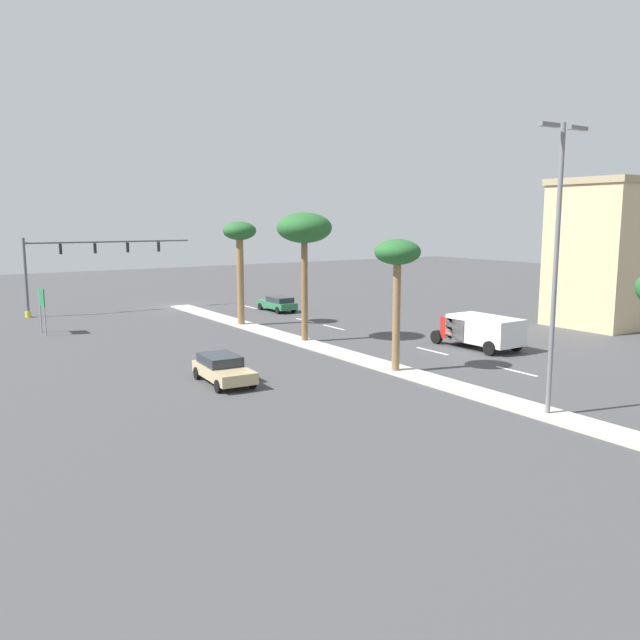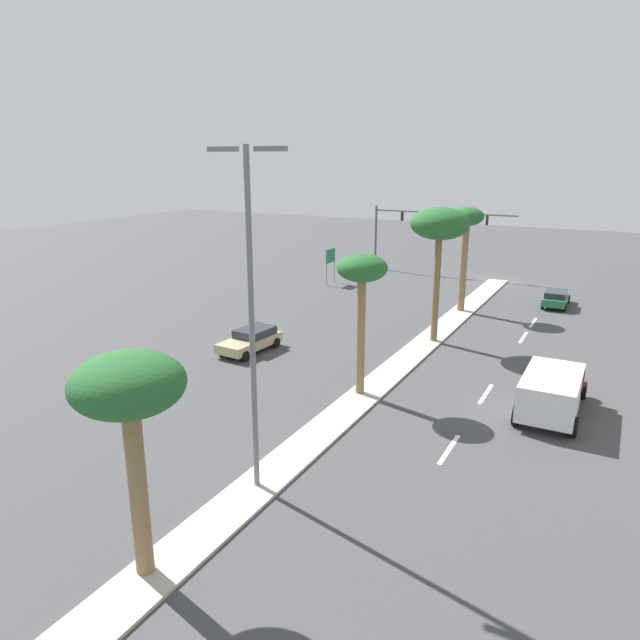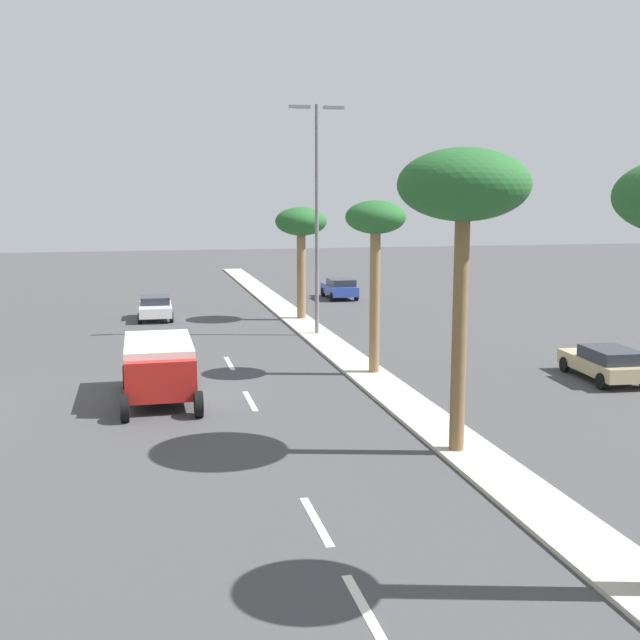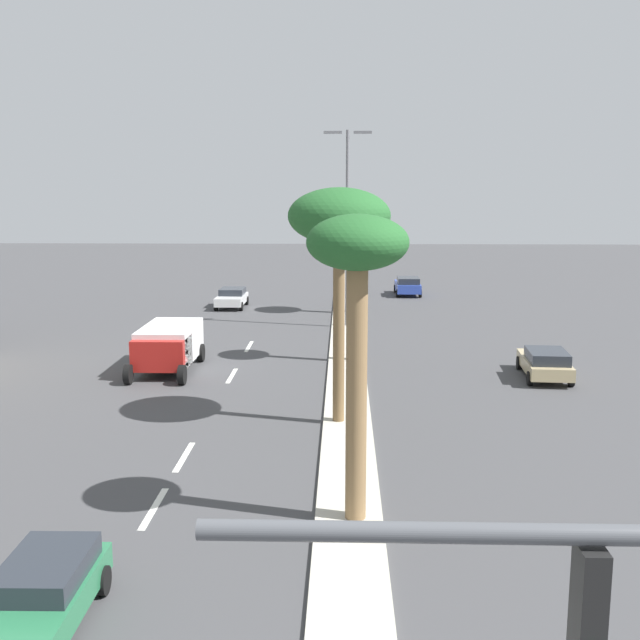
% 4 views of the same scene
% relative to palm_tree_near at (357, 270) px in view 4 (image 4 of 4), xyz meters
% --- Properties ---
extents(ground_plane, '(160.00, 160.00, 0.00)m').
position_rel_palm_tree_near_xyz_m(ground_plane, '(-0.17, 18.00, -6.70)').
color(ground_plane, '#424244').
extents(median_curb, '(1.80, 80.50, 0.12)m').
position_rel_palm_tree_near_xyz_m(median_curb, '(-0.17, 26.94, -6.64)').
color(median_curb, '#B7B2A3').
rests_on(median_curb, ground).
extents(lane_stripe_outboard, '(0.20, 2.80, 0.01)m').
position_rel_palm_tree_near_xyz_m(lane_stripe_outboard, '(-5.54, 0.66, -6.70)').
color(lane_stripe_outboard, silver).
rests_on(lane_stripe_outboard, ground).
extents(lane_stripe_mid, '(0.20, 2.80, 0.01)m').
position_rel_palm_tree_near_xyz_m(lane_stripe_mid, '(-5.54, 4.76, -6.70)').
color(lane_stripe_mid, silver).
rests_on(lane_stripe_mid, ground).
extents(lane_stripe_rear, '(0.20, 2.80, 0.01)m').
position_rel_palm_tree_near_xyz_m(lane_stripe_rear, '(-5.54, 15.69, -6.70)').
color(lane_stripe_rear, silver).
rests_on(lane_stripe_rear, ground).
extents(lane_stripe_trailing, '(0.20, 2.80, 0.01)m').
position_rel_palm_tree_near_xyz_m(lane_stripe_trailing, '(-5.54, 22.34, -6.70)').
color(lane_stripe_trailing, silver).
rests_on(lane_stripe_trailing, ground).
extents(palm_tree_near, '(2.58, 2.58, 7.98)m').
position_rel_palm_tree_near_xyz_m(palm_tree_near, '(0.00, 0.00, 0.00)').
color(palm_tree_near, olive).
rests_on(palm_tree_near, median_curb).
extents(palm_tree_far, '(3.68, 3.68, 8.60)m').
position_rel_palm_tree_near_xyz_m(palm_tree_far, '(-0.51, 8.53, 0.83)').
color(palm_tree_far, brown).
rests_on(palm_tree_far, median_curb).
extents(palm_tree_rear, '(2.48, 2.48, 7.11)m').
position_rel_palm_tree_near_xyz_m(palm_tree_rear, '(0.13, 18.81, -0.55)').
color(palm_tree_rear, olive).
rests_on(palm_tree_rear, median_curb).
extents(palm_tree_leading, '(3.08, 3.08, 6.65)m').
position_rel_palm_tree_near_xyz_m(palm_tree_leading, '(0.13, 33.82, -1.04)').
color(palm_tree_leading, olive).
rests_on(palm_tree_leading, median_curb).
extents(street_lamp_trailing, '(2.90, 0.24, 11.95)m').
position_rel_palm_tree_near_xyz_m(street_lamp_trailing, '(-0.13, 28.47, 0.27)').
color(street_lamp_trailing, slate).
rests_on(street_lamp_trailing, median_curb).
extents(sedan_blue_right, '(2.03, 4.14, 1.49)m').
position_rel_palm_tree_near_xyz_m(sedan_blue_right, '(4.86, 42.90, -5.91)').
color(sedan_blue_right, '#2D47AD').
rests_on(sedan_blue_right, ground).
extents(sedan_tan_rear, '(2.27, 4.53, 1.39)m').
position_rel_palm_tree_near_xyz_m(sedan_tan_rear, '(8.96, 15.68, -5.96)').
color(sedan_tan_rear, tan).
rests_on(sedan_tan_rear, ground).
extents(sedan_white_leading, '(2.09, 4.01, 1.36)m').
position_rel_palm_tree_near_xyz_m(sedan_white_leading, '(-8.46, 36.11, -5.97)').
color(sedan_white_leading, silver).
rests_on(sedan_white_leading, ground).
extents(sedan_green_outboard, '(1.92, 4.44, 1.36)m').
position_rel_palm_tree_near_xyz_m(sedan_green_outboard, '(-6.35, -5.28, -5.97)').
color(sedan_green_outboard, '#287047').
rests_on(sedan_green_outboard, ground).
extents(box_truck, '(2.70, 5.90, 2.12)m').
position_rel_palm_tree_near_xyz_m(box_truck, '(-8.73, 16.63, -5.48)').
color(box_truck, '#B21E19').
rests_on(box_truck, ground).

